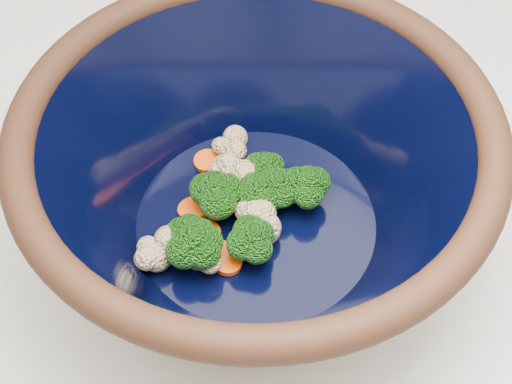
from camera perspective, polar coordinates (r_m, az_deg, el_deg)
The scene contains 2 objects.
mixing_bowl at distance 0.62m, azimuth 0.00°, elevation 0.98°, with size 0.46×0.46×0.18m.
vegetable_pile at distance 0.64m, azimuth -1.73°, elevation -1.21°, with size 0.18×0.15×0.06m.
Camera 1 is at (-0.21, -0.23, 1.48)m, focal length 50.00 mm.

